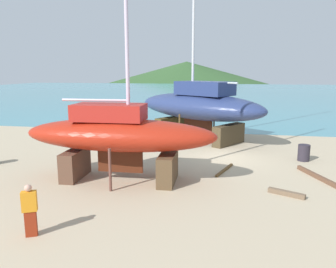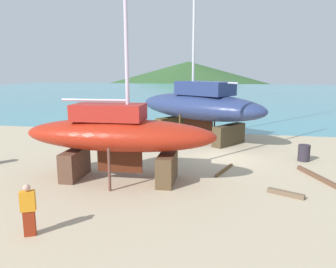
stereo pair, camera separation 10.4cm
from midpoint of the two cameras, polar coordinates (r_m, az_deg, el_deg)
name	(u,v)px [view 2 (the right image)]	position (r m, az deg, el deg)	size (l,w,h in m)	color
ground_plane	(224,172)	(16.93, 9.85, -6.44)	(41.56, 41.56, 0.00)	tan
sea_water	(230,93)	(77.12, 10.74, 7.05)	(159.88, 100.80, 0.01)	teal
headland_hill	(188,80)	(185.06, 3.52, 9.40)	(146.90, 146.90, 19.83)	#30542A
sailboat_mid_port	(118,134)	(15.09, -8.44, -0.09)	(8.94, 3.04, 15.88)	brown
sailboat_far_slipway	(199,106)	(24.16, 5.52, 4.93)	(11.14, 9.08, 18.95)	#4E3F1D
worker	(28,209)	(11.09, -22.84, -11.96)	(0.50, 0.40, 1.66)	maroon
barrel_tar_black	(304,153)	(20.02, 22.69, -3.05)	(0.65, 0.65, 0.92)	#2C2730
timber_long_aft	(78,150)	(21.48, -15.26, -2.66)	(1.52, 0.13, 0.20)	brown
timber_short_cross	(316,176)	(17.15, 24.55, -6.72)	(3.02, 0.16, 0.20)	brown
timber_plank_far	(224,170)	(16.98, 9.91, -6.19)	(2.29, 0.12, 0.11)	brown
timber_plank_near	(286,193)	(14.40, 19.97, -9.69)	(1.48, 0.21, 0.20)	brown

